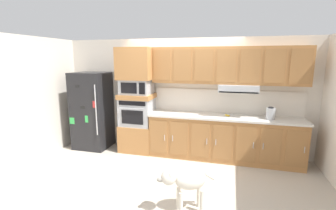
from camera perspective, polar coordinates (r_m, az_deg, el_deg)
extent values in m
plane|color=#B2A899|center=(4.74, 0.70, -14.89)|extent=(9.60, 9.60, 0.00)
cube|color=beige|center=(5.41, 3.64, 2.27)|extent=(6.20, 0.12, 2.50)
cube|color=beige|center=(5.70, -27.68, 1.48)|extent=(0.12, 7.10, 2.50)
cube|color=black|center=(5.85, -17.56, -1.23)|extent=(0.76, 0.70, 1.76)
cylinder|color=silver|center=(5.35, -16.75, -1.20)|extent=(0.02, 0.02, 1.10)
cube|color=black|center=(5.54, -19.60, -0.49)|extent=(0.11, 0.01, 0.07)
cube|color=red|center=(5.37, -17.12, 0.12)|extent=(0.07, 0.01, 0.15)
cube|color=green|center=(5.55, -18.81, -3.19)|extent=(0.07, 0.01, 0.15)
cube|color=green|center=(5.78, -21.86, -3.51)|extent=(0.12, 0.01, 0.14)
cube|color=black|center=(5.53, -20.76, 4.20)|extent=(0.11, 0.01, 0.06)
cube|color=#A8703D|center=(5.57, -7.13, -7.60)|extent=(0.74, 0.62, 0.60)
cube|color=#A8AAAF|center=(5.41, -7.29, -1.56)|extent=(0.70, 0.58, 0.60)
cube|color=black|center=(5.16, -8.51, -2.90)|extent=(0.49, 0.01, 0.30)
cube|color=black|center=(5.09, -8.60, 0.37)|extent=(0.59, 0.01, 0.09)
cylinder|color=#A8AAAF|center=(5.09, -8.68, -0.84)|extent=(0.56, 0.02, 0.02)
cube|color=#A8703D|center=(5.34, -7.38, 2.10)|extent=(0.74, 0.62, 0.10)
cube|color=#A8AAAF|center=(5.32, -7.43, 4.34)|extent=(0.64, 0.53, 0.32)
cube|color=black|center=(5.10, -9.34, 3.99)|extent=(0.35, 0.01, 0.22)
cube|color=black|center=(4.98, -6.22, 3.92)|extent=(0.13, 0.01, 0.24)
cube|color=#A8703D|center=(5.28, -7.57, 9.73)|extent=(0.74, 0.62, 0.68)
cube|color=#A8703D|center=(5.15, 12.98, -7.73)|extent=(3.05, 0.60, 0.88)
cube|color=#9A6738|center=(5.06, -2.25, -7.59)|extent=(0.37, 0.01, 0.70)
cylinder|color=#BCBCC1|center=(5.01, -0.86, -7.77)|extent=(0.01, 0.01, 0.12)
cube|color=#9A6738|center=(4.95, 2.63, -8.00)|extent=(0.37, 0.01, 0.70)
cylinder|color=#BCBCC1|center=(4.97, 1.10, -7.93)|extent=(0.01, 0.01, 0.12)
cube|color=#9A6738|center=(4.88, 7.68, -8.37)|extent=(0.37, 0.01, 0.70)
cylinder|color=#BCBCC1|center=(4.86, 9.21, -8.53)|extent=(0.01, 0.01, 0.12)
cube|color=#9A6738|center=(4.85, 12.85, -8.68)|extent=(0.37, 0.01, 0.70)
cylinder|color=#BCBCC1|center=(4.85, 11.28, -8.65)|extent=(0.01, 0.01, 0.12)
cube|color=#9A6738|center=(4.86, 18.05, -8.92)|extent=(0.37, 0.01, 0.70)
cylinder|color=#BCBCC1|center=(4.86, 19.62, -9.04)|extent=(0.01, 0.01, 0.12)
cube|color=#9A6738|center=(4.91, 23.20, -9.09)|extent=(0.37, 0.01, 0.70)
cylinder|color=#BCBCC1|center=(4.88, 21.68, -9.10)|extent=(0.01, 0.01, 0.12)
cube|color=#9A6738|center=(5.00, 28.21, -9.18)|extent=(0.37, 0.01, 0.70)
cylinder|color=#BCBCC1|center=(5.02, 29.71, -9.25)|extent=(0.01, 0.01, 0.12)
cube|color=beige|center=(5.02, 13.21, -2.76)|extent=(3.09, 0.64, 0.04)
cube|color=silver|center=(5.25, 13.45, 0.84)|extent=(3.09, 0.02, 0.50)
cube|color=#A8703D|center=(5.02, 13.78, 9.10)|extent=(3.05, 0.34, 0.74)
cube|color=#A8AAAF|center=(4.98, 16.35, 3.88)|extent=(0.76, 0.48, 0.14)
cube|color=black|center=(4.77, 16.36, 2.91)|extent=(0.72, 0.04, 0.02)
cube|color=#9A6738|center=(5.04, -1.49, 9.42)|extent=(0.37, 0.01, 0.63)
cube|color=#9A6738|center=(4.94, 3.43, 9.37)|extent=(0.37, 0.01, 0.63)
cube|color=#9A6738|center=(4.87, 8.53, 9.25)|extent=(0.37, 0.01, 0.63)
cube|color=#9A6738|center=(4.84, 13.73, 9.04)|extent=(0.37, 0.01, 0.63)
cube|color=#9A6738|center=(4.85, 18.95, 8.77)|extent=(0.37, 0.01, 0.63)
cube|color=#9A6738|center=(4.90, 24.09, 8.43)|extent=(0.37, 0.01, 0.63)
cube|color=#9A6738|center=(4.98, 29.09, 8.03)|extent=(0.37, 0.01, 0.63)
cylinder|color=yellow|center=(5.02, 13.94, -2.38)|extent=(0.09, 0.09, 0.03)
cylinder|color=silver|center=(5.11, 14.76, -2.21)|extent=(0.10, 0.08, 0.01)
cylinder|color=#A8AAAF|center=(5.00, 23.19, -1.90)|extent=(0.17, 0.17, 0.22)
cylinder|color=black|center=(4.98, 23.29, -0.55)|extent=(0.10, 0.10, 0.02)
ellipsoid|color=beige|center=(3.40, 5.35, -17.36)|extent=(0.49, 0.41, 0.26)
sphere|color=beige|center=(3.31, 0.15, -16.81)|extent=(0.21, 0.21, 0.21)
ellipsoid|color=gray|center=(3.30, -1.69, -17.25)|extent=(0.14, 0.12, 0.07)
cone|color=beige|center=(3.21, 0.63, -15.95)|extent=(0.06, 0.06, 0.06)
cone|color=beige|center=(3.33, 0.14, -14.87)|extent=(0.06, 0.06, 0.06)
cylinder|color=beige|center=(3.47, 9.91, -16.42)|extent=(0.15, 0.10, 0.12)
cylinder|color=beige|center=(3.46, 3.07, -22.43)|extent=(0.06, 0.06, 0.33)
cylinder|color=beige|center=(3.58, 2.50, -21.21)|extent=(0.06, 0.06, 0.33)
cylinder|color=beige|center=(3.53, 8.07, -21.78)|extent=(0.06, 0.06, 0.33)
cylinder|color=beige|center=(3.65, 7.32, -20.62)|extent=(0.06, 0.06, 0.33)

